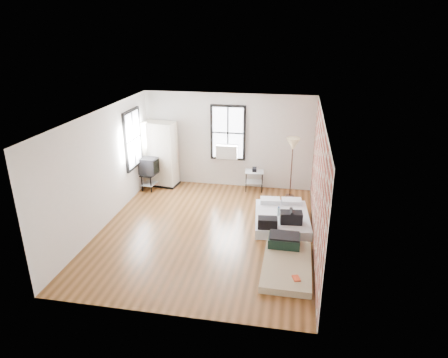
% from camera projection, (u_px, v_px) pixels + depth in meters
% --- Properties ---
extents(ground, '(6.00, 6.00, 0.00)m').
position_uv_depth(ground, '(206.00, 231.00, 9.53)').
color(ground, '#553316').
rests_on(ground, ground).
extents(room_shell, '(5.02, 6.02, 2.80)m').
position_uv_depth(room_shell, '(218.00, 158.00, 9.20)').
color(room_shell, silver).
rests_on(room_shell, ground).
extents(mattress_main, '(1.47, 1.88, 0.57)m').
position_uv_depth(mattress_main, '(282.00, 218.00, 9.84)').
color(mattress_main, white).
rests_on(mattress_main, ground).
extents(mattress_bare, '(0.97, 1.83, 0.39)m').
position_uv_depth(mattress_bare, '(286.00, 259.00, 8.18)').
color(mattress_bare, '#BCB087').
rests_on(mattress_bare, ground).
extents(wardrobe, '(1.06, 0.69, 1.95)m').
position_uv_depth(wardrobe, '(160.00, 154.00, 11.95)').
color(wardrobe, black).
rests_on(wardrobe, ground).
extents(side_table, '(0.58, 0.48, 0.70)m').
position_uv_depth(side_table, '(254.00, 175.00, 11.71)').
color(side_table, black).
rests_on(side_table, ground).
extents(floor_lamp, '(0.37, 0.37, 1.72)m').
position_uv_depth(floor_lamp, '(293.00, 147.00, 10.91)').
color(floor_lamp, black).
rests_on(floor_lamp, ground).
extents(tv_stand, '(0.55, 0.73, 0.98)m').
position_uv_depth(tv_stand, '(150.00, 166.00, 11.76)').
color(tv_stand, black).
rests_on(tv_stand, ground).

